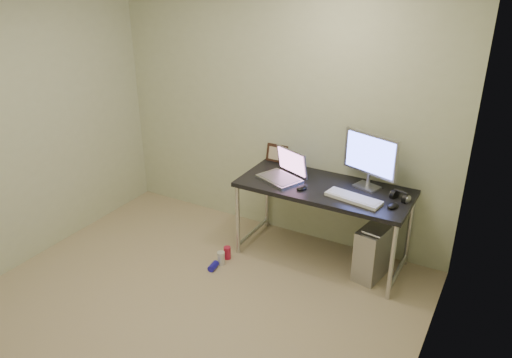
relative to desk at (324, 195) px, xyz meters
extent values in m
plane|color=tan|center=(-0.64, -1.41, -0.67)|extent=(3.50, 3.50, 0.00)
cube|color=beige|center=(-0.64, 0.34, 0.58)|extent=(3.50, 0.02, 2.50)
cube|color=beige|center=(1.11, -1.41, 0.58)|extent=(0.02, 3.50, 2.50)
cube|color=black|center=(0.00, 0.00, 0.06)|extent=(1.53, 0.67, 0.04)
cylinder|color=silver|center=(-0.73, -0.30, -0.31)|extent=(0.04, 0.04, 0.71)
cylinder|color=silver|center=(-0.73, 0.30, -0.31)|extent=(0.04, 0.04, 0.71)
cylinder|color=silver|center=(0.73, -0.30, -0.31)|extent=(0.04, 0.04, 0.71)
cylinder|color=silver|center=(0.73, 0.30, -0.31)|extent=(0.04, 0.04, 0.71)
cylinder|color=silver|center=(-0.73, 0.00, -0.59)|extent=(0.04, 0.59, 0.04)
cylinder|color=silver|center=(0.73, 0.00, -0.59)|extent=(0.04, 0.59, 0.04)
cube|color=silver|center=(0.51, 0.00, -0.43)|extent=(0.28, 0.49, 0.48)
cylinder|color=#B2B2BA|center=(0.51, -0.19, -0.17)|extent=(0.17, 0.05, 0.02)
cylinder|color=#B2B2BA|center=(0.51, 0.20, -0.17)|extent=(0.17, 0.05, 0.02)
cylinder|color=black|center=(0.46, 0.29, -0.27)|extent=(0.01, 0.16, 0.69)
cylinder|color=black|center=(0.55, 0.27, -0.29)|extent=(0.02, 0.11, 0.71)
cylinder|color=#BA1B3F|center=(-0.76, -0.43, -0.61)|extent=(0.07, 0.07, 0.12)
cylinder|color=silver|center=(-0.76, -0.54, -0.60)|extent=(0.08, 0.08, 0.13)
cylinder|color=#2018C0|center=(-0.78, -0.65, -0.64)|extent=(0.07, 0.12, 0.06)
cube|color=#B2B2BA|center=(-0.41, -0.07, 0.09)|extent=(0.45, 0.39, 0.02)
cube|color=gray|center=(-0.41, -0.07, 0.10)|extent=(0.39, 0.33, 0.00)
cube|color=#9898A0|center=(-0.36, 0.07, 0.22)|extent=(0.37, 0.20, 0.24)
cube|color=#834D74|center=(-0.36, 0.06, 0.22)|extent=(0.33, 0.17, 0.21)
cube|color=#B2B2BA|center=(0.34, 0.16, 0.09)|extent=(0.25, 0.21, 0.02)
cylinder|color=#B2B2BA|center=(0.34, 0.18, 0.15)|extent=(0.03, 0.03, 0.12)
cube|color=#B2B2BA|center=(0.34, 0.17, 0.39)|extent=(0.51, 0.20, 0.37)
cube|color=#5667FF|center=(0.34, 0.15, 0.39)|extent=(0.46, 0.16, 0.32)
cube|color=white|center=(0.31, -0.13, 0.10)|extent=(0.50, 0.23, 0.03)
ellipsoid|color=black|center=(0.64, -0.10, 0.10)|extent=(0.10, 0.14, 0.04)
ellipsoid|color=black|center=(-0.15, -0.15, 0.10)|extent=(0.10, 0.13, 0.04)
cylinder|color=black|center=(0.60, 0.07, 0.11)|extent=(0.07, 0.10, 0.09)
cylinder|color=black|center=(0.71, 0.07, 0.11)|extent=(0.07, 0.10, 0.09)
cube|color=black|center=(0.65, 0.07, 0.16)|extent=(0.12, 0.05, 0.01)
cube|color=black|center=(-0.63, 0.31, 0.17)|extent=(0.22, 0.06, 0.18)
cylinder|color=silver|center=(-0.42, 0.29, 0.12)|extent=(0.01, 0.01, 0.08)
cylinder|color=white|center=(-0.42, 0.29, 0.17)|extent=(0.04, 0.04, 0.04)
camera|label=1|loc=(1.42, -3.79, 1.96)|focal=35.00mm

